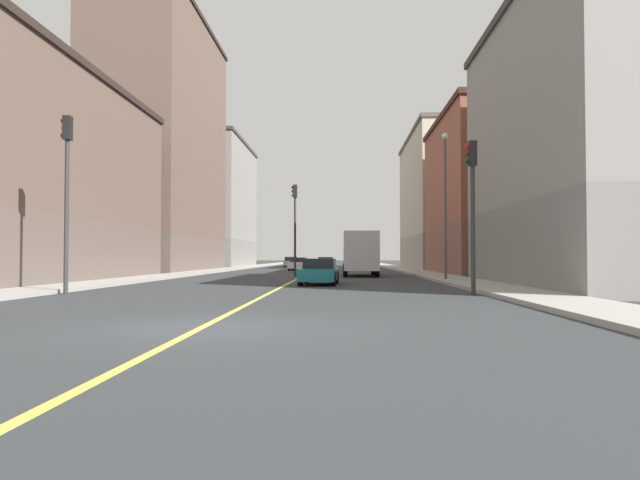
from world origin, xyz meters
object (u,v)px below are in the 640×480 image
at_px(building_right_distant, 216,205).
at_px(traffic_light_left_near, 472,195).
at_px(traffic_light_right_near, 67,180).
at_px(box_truck, 360,253).
at_px(building_left_mid, 492,195).
at_px(car_silver, 291,262).
at_px(building_left_near, 596,143).
at_px(car_blue, 326,263).
at_px(traffic_light_median_far, 295,218).
at_px(car_teal, 319,272).
at_px(car_white, 299,264).
at_px(street_lamp_left_near, 445,192).
at_px(building_left_far, 445,202).
at_px(building_right_midblock, 162,145).
at_px(building_right_corner, 17,174).

distance_m(building_right_distant, traffic_light_left_near, 62.94).
height_order(traffic_light_right_near, box_truck, traffic_light_right_near).
xyz_separation_m(building_left_mid, car_silver, (-18.56, 32.76, -5.56)).
relative_size(building_left_near, car_blue, 4.19).
bearing_deg(traffic_light_right_near, car_silver, 86.53).
height_order(traffic_light_median_far, car_teal, traffic_light_median_far).
bearing_deg(building_left_near, car_blue, 110.36).
bearing_deg(car_silver, car_white, -82.81).
xyz_separation_m(car_blue, box_truck, (3.04, -21.72, 0.99)).
distance_m(building_left_near, traffic_light_left_near, 9.63).
bearing_deg(building_left_near, box_truck, 125.59).
bearing_deg(street_lamp_left_near, building_right_distant, 115.90).
bearing_deg(car_teal, traffic_light_left_near, -52.93).
distance_m(building_left_near, building_left_far, 39.44).
distance_m(building_left_mid, traffic_light_right_near, 33.20).
bearing_deg(traffic_light_left_near, building_left_near, 40.17).
bearing_deg(building_left_far, traffic_light_left_near, -98.77).
xyz_separation_m(car_teal, box_truck, (2.44, 12.68, 1.01)).
bearing_deg(traffic_light_right_near, traffic_light_left_near, 0.00).
bearing_deg(traffic_light_median_far, building_left_near, -42.44).
distance_m(traffic_light_right_near, box_truck, 23.68).
relative_size(building_left_near, car_silver, 4.01).
distance_m(car_blue, car_white, 5.24).
distance_m(building_left_near, box_truck, 18.60).
height_order(building_left_far, building_right_distant, building_right_distant).
bearing_deg(car_blue, traffic_light_left_near, -81.27).
bearing_deg(car_silver, traffic_light_median_far, -84.69).
height_order(building_right_midblock, traffic_light_median_far, building_right_midblock).
distance_m(street_lamp_left_near, car_blue, 32.04).
relative_size(building_right_corner, car_silver, 5.50).
bearing_deg(building_left_near, building_right_corner, 173.95).
height_order(building_left_near, car_teal, building_left_near).
distance_m(building_left_far, street_lamp_left_near, 34.61).
xyz_separation_m(building_left_far, street_lamp_left_near, (-5.97, -33.99, -2.57)).
bearing_deg(street_lamp_left_near, building_left_far, 80.03).
bearing_deg(car_blue, car_white, -119.49).
height_order(building_left_near, traffic_light_median_far, building_left_near).
relative_size(car_blue, car_white, 0.95).
xyz_separation_m(building_left_near, building_right_distant, (-29.00, 52.86, 1.90)).
distance_m(building_right_midblock, car_white, 17.66).
distance_m(building_right_midblock, box_truck, 25.32).
bearing_deg(building_left_near, street_lamp_left_near, 137.70).
distance_m(street_lamp_left_near, car_teal, 8.91).
distance_m(building_left_mid, traffic_light_left_near, 25.84).
xyz_separation_m(building_right_distant, traffic_light_median_far, (13.96, -39.11, -4.42)).
bearing_deg(street_lamp_left_near, building_right_corner, -174.14).
height_order(traffic_light_right_near, car_silver, traffic_light_right_near).
height_order(building_left_mid, building_right_midblock, building_right_midblock).
distance_m(building_left_mid, building_left_far, 20.62).
height_order(building_right_distant, street_lamp_left_near, building_right_distant).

